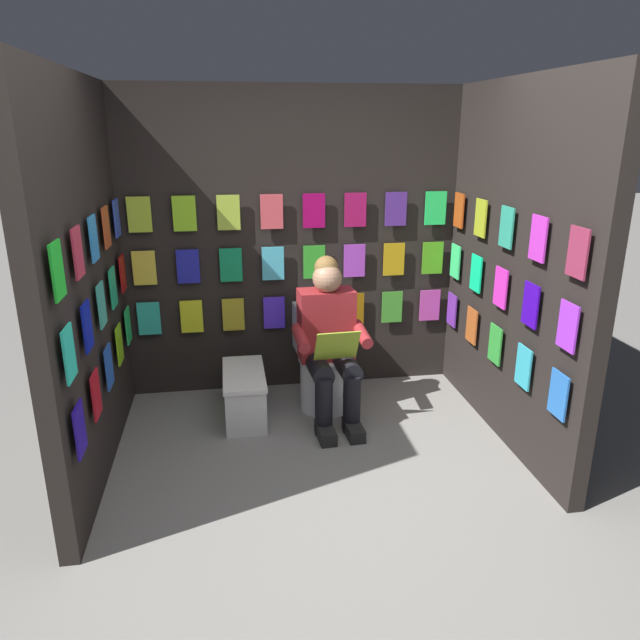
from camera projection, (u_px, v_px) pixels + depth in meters
ground_plane at (339, 537)px, 3.13m from camera, size 30.00×30.00×0.00m
display_wall_back at (292, 244)px, 4.67m from camera, size 2.70×0.14×2.36m
display_wall_left at (515, 268)px, 3.89m from camera, size 0.14×1.98×2.36m
display_wall_right at (84, 284)px, 3.49m from camera, size 0.14×1.98×2.36m
toilet at (323, 364)px, 4.54m from camera, size 0.41×0.56×0.77m
person_reading at (330, 341)px, 4.25m from camera, size 0.54×0.70×1.19m
comic_longbox_near at (245, 394)px, 4.37m from camera, size 0.31×0.66×0.36m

